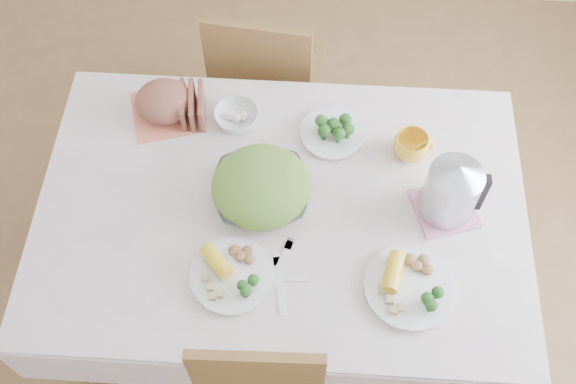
# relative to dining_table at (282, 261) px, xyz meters

# --- Properties ---
(floor) EXTENTS (3.60, 3.60, 0.00)m
(floor) POSITION_rel_dining_table_xyz_m (0.00, 0.00, -0.38)
(floor) COLOR olive
(floor) RESTS_ON ground
(dining_table) EXTENTS (1.40, 0.90, 0.75)m
(dining_table) POSITION_rel_dining_table_xyz_m (0.00, 0.00, 0.00)
(dining_table) COLOR brown
(dining_table) RESTS_ON floor
(tablecloth) EXTENTS (1.50, 1.00, 0.01)m
(tablecloth) POSITION_rel_dining_table_xyz_m (0.00, 0.00, 0.38)
(tablecloth) COLOR silver
(tablecloth) RESTS_ON dining_table
(chair_far) EXTENTS (0.45, 0.45, 0.91)m
(chair_far) POSITION_rel_dining_table_xyz_m (-0.10, 0.79, 0.09)
(chair_far) COLOR brown
(chair_far) RESTS_ON floor
(salad_bowl) EXTENTS (0.32, 0.32, 0.07)m
(salad_bowl) POSITION_rel_dining_table_xyz_m (-0.06, 0.03, 0.42)
(salad_bowl) COLOR white
(salad_bowl) RESTS_ON tablecloth
(dinner_plate_left) EXTENTS (0.31, 0.31, 0.02)m
(dinner_plate_left) POSITION_rel_dining_table_xyz_m (-0.12, -0.24, 0.40)
(dinner_plate_left) COLOR white
(dinner_plate_left) RESTS_ON tablecloth
(dinner_plate_right) EXTENTS (0.36, 0.36, 0.02)m
(dinner_plate_right) POSITION_rel_dining_table_xyz_m (0.38, -0.25, 0.40)
(dinner_plate_right) COLOR white
(dinner_plate_right) RESTS_ON tablecloth
(broccoli_plate) EXTENTS (0.23, 0.23, 0.02)m
(broccoli_plate) POSITION_rel_dining_table_xyz_m (0.15, 0.28, 0.40)
(broccoli_plate) COLOR beige
(broccoli_plate) RESTS_ON tablecloth
(napkin) EXTENTS (0.27, 0.27, 0.00)m
(napkin) POSITION_rel_dining_table_xyz_m (-0.41, 0.34, 0.39)
(napkin) COLOR #EC7455
(napkin) RESTS_ON tablecloth
(bread_loaf) EXTENTS (0.22, 0.22, 0.11)m
(bread_loaf) POSITION_rel_dining_table_xyz_m (-0.41, 0.34, 0.45)
(bread_loaf) COLOR brown
(bread_loaf) RESTS_ON napkin
(fruit_bowl) EXTENTS (0.17, 0.17, 0.05)m
(fruit_bowl) POSITION_rel_dining_table_xyz_m (-0.17, 0.32, 0.41)
(fruit_bowl) COLOR white
(fruit_bowl) RESTS_ON tablecloth
(yellow_mug) EXTENTS (0.15, 0.15, 0.09)m
(yellow_mug) POSITION_rel_dining_table_xyz_m (0.40, 0.22, 0.43)
(yellow_mug) COLOR yellow
(yellow_mug) RESTS_ON tablecloth
(pink_tray) EXTENTS (0.22, 0.22, 0.01)m
(pink_tray) POSITION_rel_dining_table_xyz_m (0.50, 0.02, 0.40)
(pink_tray) COLOR pink
(pink_tray) RESTS_ON tablecloth
(electric_kettle) EXTENTS (0.18, 0.18, 0.22)m
(electric_kettle) POSITION_rel_dining_table_xyz_m (0.50, 0.02, 0.51)
(electric_kettle) COLOR #B2B5BA
(electric_kettle) RESTS_ON pink_tray
(fork_left) EXTENTS (0.05, 0.18, 0.00)m
(fork_left) POSITION_rel_dining_table_xyz_m (0.01, -0.26, 0.39)
(fork_left) COLOR silver
(fork_left) RESTS_ON tablecloth
(fork_right) EXTENTS (0.07, 0.18, 0.00)m
(fork_right) POSITION_rel_dining_table_xyz_m (0.01, -0.20, 0.39)
(fork_right) COLOR silver
(fork_right) RESTS_ON tablecloth
(knife) EXTENTS (0.17, 0.03, 0.00)m
(knife) POSITION_rel_dining_table_xyz_m (0.01, -0.24, 0.39)
(knife) COLOR silver
(knife) RESTS_ON tablecloth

